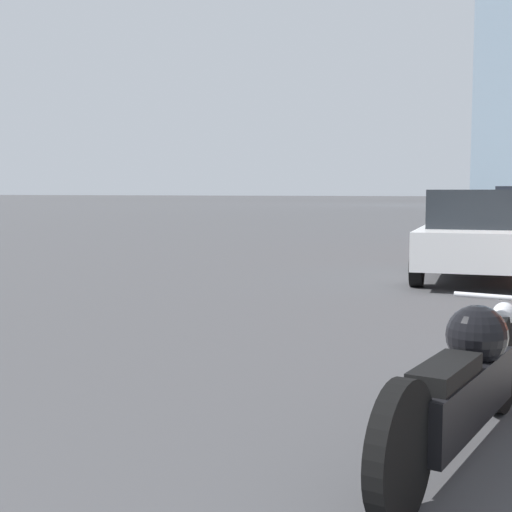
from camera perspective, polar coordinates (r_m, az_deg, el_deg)
The scene contains 2 objects.
motorcycle at distance 4.38m, azimuth 16.34°, elevation -9.69°, with size 0.71×2.63×0.85m.
parked_car_white at distance 12.79m, azimuth 17.28°, elevation 1.61°, with size 2.20×4.02×1.55m.
Camera 1 is at (4.67, 0.62, 1.54)m, focal length 50.00 mm.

